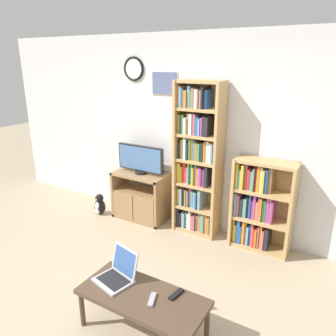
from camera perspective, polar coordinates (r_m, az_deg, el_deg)
ground_plane at (r=3.41m, az=-12.51°, el=-23.51°), size 18.00×18.00×0.00m
wall_back at (r=4.41m, az=5.09°, el=5.86°), size 6.87×0.09×2.60m
tv_stand at (r=4.84m, az=-4.84°, el=-4.88°), size 0.79×0.43×0.70m
television at (r=4.66m, az=-4.79°, el=1.50°), size 0.73×0.18×0.41m
bookshelf_tall at (r=4.29m, az=5.11°, el=1.10°), size 0.61×0.31×2.02m
bookshelf_short at (r=4.18m, az=15.45°, el=-6.34°), size 0.72×0.31×1.14m
coffee_table at (r=2.96m, az=-4.48°, el=-21.81°), size 1.09×0.49×0.39m
laptop at (r=3.09m, az=-8.69°, el=-17.54°), size 0.38×0.37×0.28m
remote_near_laptop at (r=2.92m, az=1.44°, el=-21.12°), size 0.07×0.17×0.02m
remote_far_from_laptop at (r=2.87m, az=-2.81°, el=-21.93°), size 0.10×0.17×0.02m
penguin_figurine at (r=5.13m, az=-11.83°, el=-6.35°), size 0.17×0.16×0.32m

